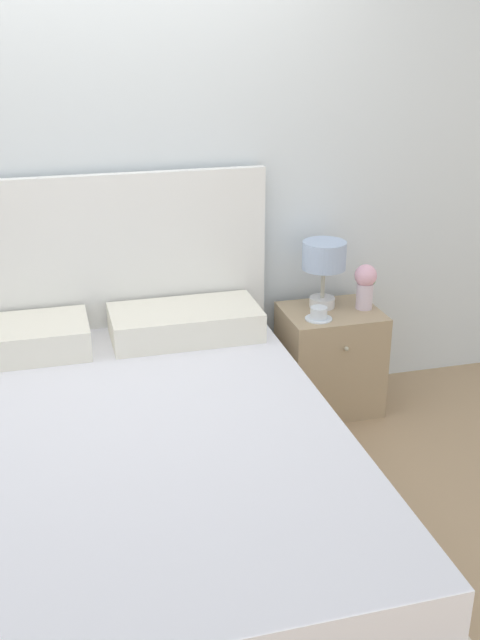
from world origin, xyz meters
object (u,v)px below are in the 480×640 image
object	(u,v)px
bed	(122,472)
teacup	(319,314)
nightstand	(329,359)
table_lamp	(324,261)
flower_vase	(365,284)

from	to	relation	value
bed	teacup	world-z (taller)	bed
nightstand	table_lamp	world-z (taller)	table_lamp
flower_vase	teacup	world-z (taller)	flower_vase
bed	teacup	distance (m)	1.29
bed	teacup	size ratio (longest dim) A/B	16.07
nightstand	flower_vase	bearing A→B (deg)	-3.00
teacup	bed	bearing A→B (deg)	-147.11
nightstand	flower_vase	size ratio (longest dim) A/B	2.33
nightstand	table_lamp	xyz separation A→B (m)	(-0.03, 0.06, 0.52)
teacup	table_lamp	bearing A→B (deg)	63.74
flower_vase	nightstand	bearing A→B (deg)	177.00
bed	table_lamp	world-z (taller)	bed
flower_vase	table_lamp	bearing A→B (deg)	159.71
bed	nightstand	xyz separation A→B (m)	(1.16, 0.77, -0.01)
table_lamp	teacup	world-z (taller)	table_lamp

